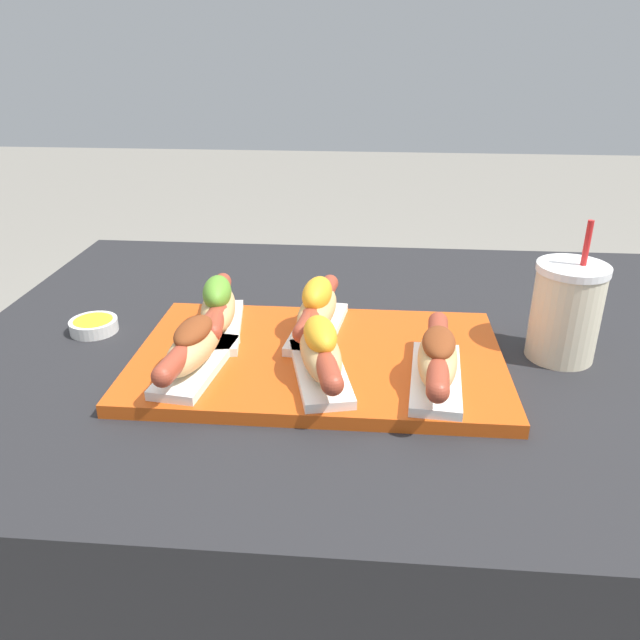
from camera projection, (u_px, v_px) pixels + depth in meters
name	position (u px, v px, depth m)	size (l,w,h in m)	color
patio_table	(353.00, 525.00, 1.08)	(1.16, 0.87, 0.73)	#232326
serving_tray	(319.00, 359.00, 0.85)	(0.49, 0.31, 0.02)	#CC4C14
hot_dog_0	(195.00, 346.00, 0.79)	(0.08, 0.21, 0.07)	white
hot_dog_1	(320.00, 351.00, 0.77)	(0.10, 0.21, 0.08)	white
hot_dog_2	(437.00, 359.00, 0.76)	(0.07, 0.21, 0.07)	white
hot_dog_3	(218.00, 308.00, 0.89)	(0.08, 0.21, 0.08)	white
hot_dog_4	(317.00, 309.00, 0.89)	(0.08, 0.21, 0.08)	white
sauce_bowl	(94.00, 325.00, 0.94)	(0.07, 0.07, 0.02)	silver
drink_cup	(566.00, 312.00, 0.84)	(0.09, 0.09, 0.20)	beige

